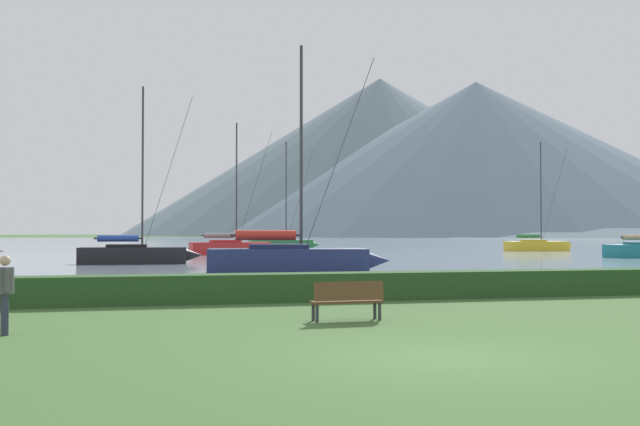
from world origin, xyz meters
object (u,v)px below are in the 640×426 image
object	(u,v)px
sailboat_slip_4	(135,253)
sailboat_slip_8	(282,244)
sailboat_slip_3	(290,258)
sailboat_slip_5	(537,245)
sailboat_slip_1	(231,247)
park_bench_near_path	(348,299)
person_standing_walker	(5,288)

from	to	relation	value
sailboat_slip_4	sailboat_slip_8	bearing A→B (deg)	68.20
sailboat_slip_4	sailboat_slip_3	bearing A→B (deg)	-57.60
sailboat_slip_5	sailboat_slip_8	world-z (taller)	sailboat_slip_8
sailboat_slip_8	sailboat_slip_1	bearing A→B (deg)	-117.51
sailboat_slip_1	sailboat_slip_4	size ratio (longest dim) A/B	1.03
sailboat_slip_1	sailboat_slip_8	distance (m)	18.91
sailboat_slip_1	park_bench_near_path	xyz separation A→B (m)	(-3.73, -52.86, -0.18)
sailboat_slip_1	sailboat_slip_4	bearing A→B (deg)	-119.40
sailboat_slip_8	park_bench_near_path	world-z (taller)	sailboat_slip_8
sailboat_slip_3	sailboat_slip_8	distance (m)	50.25
sailboat_slip_3	sailboat_slip_5	world-z (taller)	sailboat_slip_5
park_bench_near_path	person_standing_walker	distance (m)	7.63
sailboat_slip_5	sailboat_slip_3	bearing A→B (deg)	-130.92
person_standing_walker	sailboat_slip_3	bearing A→B (deg)	49.08
sailboat_slip_3	park_bench_near_path	world-z (taller)	sailboat_slip_3
sailboat_slip_8	park_bench_near_path	xyz separation A→B (m)	(-11.78, -69.98, -0.18)
sailboat_slip_5	person_standing_walker	world-z (taller)	sailboat_slip_5
person_standing_walker	sailboat_slip_8	bearing A→B (deg)	59.69
sailboat_slip_5	sailboat_slip_1	bearing A→B (deg)	-169.54
sailboat_slip_3	sailboat_slip_8	xyz separation A→B (m)	(9.02, 49.43, -0.06)
sailboat_slip_4	person_standing_walker	world-z (taller)	sailboat_slip_4
sailboat_slip_5	sailboat_slip_8	bearing A→B (deg)	157.04
sailboat_slip_4	person_standing_walker	distance (m)	35.18
sailboat_slip_1	person_standing_walker	distance (m)	54.76
sailboat_slip_1	person_standing_walker	bearing A→B (deg)	-106.24
sailboat_slip_3	person_standing_walker	distance (m)	23.64
sailboat_slip_3	park_bench_near_path	distance (m)	20.73
sailboat_slip_1	sailboat_slip_8	world-z (taller)	sailboat_slip_8
sailboat_slip_8	sailboat_slip_5	bearing A→B (deg)	-27.61
sailboat_slip_1	sailboat_slip_5	size ratio (longest dim) A/B	1.02
sailboat_slip_3	sailboat_slip_5	bearing A→B (deg)	55.72
sailboat_slip_8	park_bench_near_path	distance (m)	70.96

